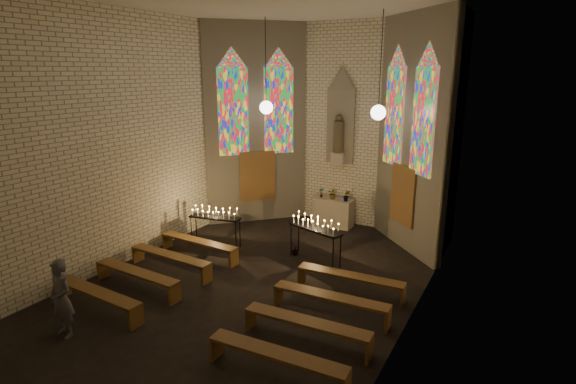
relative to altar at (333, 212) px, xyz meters
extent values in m
plane|color=black|center=(0.00, -5.45, -0.50)|extent=(12.00, 12.00, 0.00)
cube|color=#F3E9CC|center=(0.00, 0.55, 3.00)|extent=(8.00, 0.02, 7.00)
cube|color=#F3E9CC|center=(-4.00, -5.45, 3.00)|extent=(0.02, 12.00, 7.00)
cube|color=#F3E9CC|center=(4.00, -5.45, 3.00)|extent=(0.02, 12.00, 7.00)
cube|color=#F3E9CC|center=(-2.75, -0.70, 3.00)|extent=(2.72, 2.72, 7.00)
cube|color=#F3E9CC|center=(2.75, -0.70, 3.00)|extent=(2.72, 2.72, 7.00)
cube|color=#4C3F8C|center=(-3.21, -1.39, 3.50)|extent=(0.78, 0.78, 3.00)
cube|color=#4C3F8C|center=(-2.06, -0.24, 3.50)|extent=(0.78, 0.78, 3.00)
cube|color=#4C3F8C|center=(2.06, -0.24, 3.50)|extent=(0.78, 0.78, 3.00)
cube|color=#4C3F8C|center=(3.21, -1.39, 3.50)|extent=(0.78, 0.78, 3.00)
cube|color=brown|center=(-2.63, -0.82, 1.20)|extent=(0.95, 0.95, 1.80)
cube|color=brown|center=(2.63, -0.82, 1.20)|extent=(0.95, 0.95, 1.80)
cube|color=gray|center=(0.00, 0.47, 3.00)|extent=(1.00, 0.12, 2.60)
cone|color=gray|center=(0.00, 0.47, 4.65)|extent=(1.00, 1.00, 0.80)
cube|color=beige|center=(0.00, 0.33, 1.90)|extent=(0.45, 0.30, 0.40)
cylinder|color=brown|center=(0.00, 0.33, 2.65)|extent=(0.36, 0.36, 1.10)
sphere|color=brown|center=(0.00, 0.33, 3.30)|extent=(0.26, 0.26, 0.26)
sphere|color=white|center=(-1.90, -1.35, 3.70)|extent=(0.44, 0.44, 0.44)
cylinder|color=black|center=(-1.90, -1.35, 5.10)|extent=(0.02, 0.02, 2.80)
sphere|color=white|center=(1.90, -1.35, 3.70)|extent=(0.44, 0.44, 0.44)
cylinder|color=black|center=(1.90, -1.35, 5.10)|extent=(0.02, 0.02, 2.80)
cube|color=beige|center=(0.00, 0.00, 0.00)|extent=(1.40, 0.60, 1.00)
imported|color=#4C723F|center=(-0.45, -0.04, 0.67)|extent=(0.21, 0.18, 0.35)
imported|color=#4C723F|center=(-0.01, -0.02, 0.70)|extent=(0.37, 0.33, 0.39)
imported|color=#4C723F|center=(0.52, -0.07, 0.70)|extent=(0.26, 0.23, 0.40)
imported|color=#4C723F|center=(0.07, -2.99, -0.32)|extent=(0.21, 0.21, 0.36)
cube|color=black|center=(-2.48, -3.55, 0.44)|extent=(1.68, 0.70, 0.05)
cylinder|color=black|center=(-3.20, -3.85, -0.04)|extent=(0.03, 0.03, 0.92)
cylinder|color=black|center=(-1.70, -3.56, -0.04)|extent=(0.03, 0.03, 0.92)
cylinder|color=black|center=(-3.26, -3.55, -0.04)|extent=(0.03, 0.03, 0.92)
cylinder|color=black|center=(-1.75, -3.26, -0.04)|extent=(0.03, 0.03, 0.92)
cube|color=black|center=(0.79, -3.13, 0.49)|extent=(1.78, 0.88, 0.05)
cylinder|color=black|center=(-0.04, -3.06, -0.01)|extent=(0.03, 0.03, 0.97)
cylinder|color=black|center=(1.52, -3.52, -0.01)|extent=(0.03, 0.03, 0.97)
cylinder|color=black|center=(0.05, -2.75, -0.01)|extent=(0.03, 0.03, 0.97)
cylinder|color=black|center=(1.61, -3.21, -0.01)|extent=(0.03, 0.03, 0.97)
cube|color=brown|center=(-2.39, -4.48, -0.02)|extent=(2.71, 0.50, 0.06)
cube|color=brown|center=(-3.70, -4.42, -0.26)|extent=(0.08, 0.38, 0.48)
cube|color=brown|center=(-1.08, -4.54, -0.26)|extent=(0.08, 0.38, 0.48)
cube|color=brown|center=(2.39, -4.48, -0.02)|extent=(2.71, 0.50, 0.06)
cube|color=brown|center=(1.08, -4.54, -0.26)|extent=(0.08, 0.38, 0.48)
cube|color=brown|center=(3.70, -4.42, -0.26)|extent=(0.08, 0.38, 0.48)
cube|color=brown|center=(-2.39, -5.68, -0.02)|extent=(2.71, 0.50, 0.06)
cube|color=brown|center=(-3.70, -5.62, -0.26)|extent=(0.08, 0.38, 0.48)
cube|color=brown|center=(-1.08, -5.74, -0.26)|extent=(0.08, 0.38, 0.48)
cube|color=brown|center=(2.39, -5.68, -0.02)|extent=(2.71, 0.50, 0.06)
cube|color=brown|center=(1.08, -5.74, -0.26)|extent=(0.08, 0.38, 0.48)
cube|color=brown|center=(3.70, -5.62, -0.26)|extent=(0.08, 0.38, 0.48)
cube|color=brown|center=(-2.39, -6.88, -0.02)|extent=(2.71, 0.50, 0.06)
cube|color=brown|center=(-3.70, -6.82, -0.26)|extent=(0.08, 0.38, 0.48)
cube|color=brown|center=(-1.08, -6.94, -0.26)|extent=(0.08, 0.38, 0.48)
cube|color=brown|center=(2.39, -6.88, -0.02)|extent=(2.71, 0.50, 0.06)
cube|color=brown|center=(1.08, -6.94, -0.26)|extent=(0.08, 0.38, 0.48)
cube|color=brown|center=(3.70, -6.82, -0.26)|extent=(0.08, 0.38, 0.48)
cube|color=brown|center=(-2.39, -8.08, -0.02)|extent=(2.71, 0.50, 0.06)
cube|color=brown|center=(-3.70, -8.02, -0.26)|extent=(0.08, 0.38, 0.48)
cube|color=brown|center=(-1.08, -8.14, -0.26)|extent=(0.08, 0.38, 0.48)
cube|color=brown|center=(2.39, -8.08, -0.02)|extent=(2.71, 0.50, 0.06)
cube|color=brown|center=(1.08, -8.14, -0.26)|extent=(0.08, 0.38, 0.48)
imported|color=#4C4D56|center=(-2.17, -9.06, 0.34)|extent=(0.65, 0.46, 1.68)
camera|label=1|loc=(5.94, -14.10, 4.88)|focal=28.00mm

